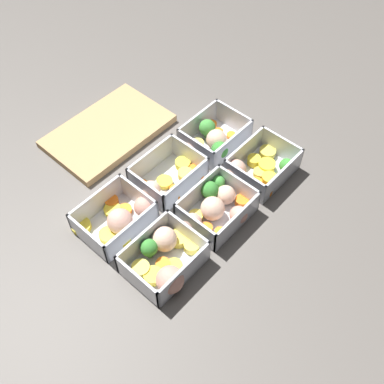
{
  "coord_description": "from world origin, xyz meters",
  "views": [
    {
      "loc": [
        -0.42,
        -0.38,
        0.76
      ],
      "look_at": [
        0.0,
        0.0,
        0.02
      ],
      "focal_mm": 42.0,
      "sensor_mm": 36.0,
      "label": 1
    }
  ],
  "objects": [
    {
      "name": "container_near_center",
      "position": [
        0.0,
        -0.06,
        0.02
      ],
      "size": [
        0.15,
        0.12,
        0.06
      ],
      "color": "silver",
      "rests_on": "ground_plane"
    },
    {
      "name": "cutting_board",
      "position": [
        0.01,
        0.27,
        0.01
      ],
      "size": [
        0.28,
        0.18,
        0.02
      ],
      "color": "tan",
      "rests_on": "ground_plane"
    },
    {
      "name": "container_near_right",
      "position": [
        0.15,
        -0.06,
        0.02
      ],
      "size": [
        0.16,
        0.13,
        0.06
      ],
      "color": "silver",
      "rests_on": "ground_plane"
    },
    {
      "name": "container_near_left",
      "position": [
        -0.15,
        -0.07,
        0.02
      ],
      "size": [
        0.15,
        0.14,
        0.06
      ],
      "color": "silver",
      "rests_on": "ground_plane"
    },
    {
      "name": "container_far_left",
      "position": [
        -0.15,
        0.06,
        0.02
      ],
      "size": [
        0.16,
        0.13,
        0.06
      ],
      "color": "silver",
      "rests_on": "ground_plane"
    },
    {
      "name": "container_far_center",
      "position": [
        -0.01,
        0.06,
        0.02
      ],
      "size": [
        0.16,
        0.11,
        0.06
      ],
      "color": "silver",
      "rests_on": "ground_plane"
    },
    {
      "name": "ground_plane",
      "position": [
        0.0,
        0.0,
        0.0
      ],
      "size": [
        4.0,
        4.0,
        0.0
      ],
      "primitive_type": "plane",
      "color": "#56514C"
    },
    {
      "name": "container_far_right",
      "position": [
        0.14,
        0.07,
        0.02
      ],
      "size": [
        0.16,
        0.12,
        0.06
      ],
      "color": "silver",
      "rests_on": "ground_plane"
    }
  ]
}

